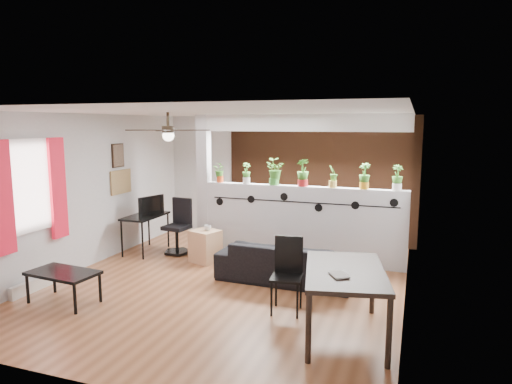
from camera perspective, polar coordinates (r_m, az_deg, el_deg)
name	(u,v)px	position (r m, az deg, el deg)	size (l,w,h in m)	color
room_shell	(227,200)	(6.87, -3.64, -0.97)	(6.30, 7.10, 2.90)	brown
partition_wall	(302,224)	(8.14, 5.78, -3.98)	(3.60, 0.18, 1.35)	#BCBCC1
ceiling_header	(304,123)	(7.95, 5.97, 8.61)	(3.60, 0.18, 0.30)	silver
pier_column	(204,184)	(8.68, -6.50, 0.97)	(0.22, 0.20, 2.60)	#BCBCC1
brick_panel	(320,179)	(9.45, 7.96, 1.56)	(3.90, 0.05, 2.60)	#99512C
vine_decal	(301,202)	(7.97, 5.66, -1.28)	(3.31, 0.01, 0.30)	black
window_assembly	(30,189)	(7.31, -26.37, 0.38)	(0.09, 1.30, 1.55)	white
baseboard_heater	(38,283)	(7.61, -25.57, -10.26)	(0.08, 1.00, 0.18)	silver
corkboard	(121,182)	(8.95, -16.53, 1.23)	(0.03, 0.60, 0.45)	olive
framed_art	(118,155)	(8.87, -16.87, 4.40)	(0.03, 0.34, 0.44)	#8C7259
ceiling_fan	(168,132)	(6.87, -10.92, 7.40)	(1.19, 1.19, 0.43)	black
potted_plant_0	(220,172)	(8.51, -4.53, 2.52)	(0.22, 0.19, 0.37)	#CD4318
potted_plant_1	(246,173)	(8.31, -1.21, 2.45)	(0.24, 0.24, 0.38)	silver
potted_plant_2	(274,171)	(8.13, 2.27, 2.65)	(0.27, 0.22, 0.47)	#3C9034
potted_plant_3	(303,172)	(7.99, 5.88, 2.53)	(0.32, 0.32, 0.48)	#AC1B1D
potted_plant_4	(333,176)	(7.89, 9.59, 2.04)	(0.23, 0.24, 0.39)	#E1B94F
potted_plant_5	(364,175)	(7.82, 13.40, 2.04)	(0.26, 0.23, 0.44)	orange
potted_plant_6	(397,177)	(7.78, 17.26, 1.81)	(0.27, 0.25, 0.42)	white
sofa	(286,262)	(7.19, 3.76, -8.78)	(2.01, 0.79, 0.59)	black
cube_shelf	(205,246)	(8.19, -6.35, -6.73)	(0.47, 0.41, 0.57)	tan
cup	(208,228)	(8.08, -6.07, -4.48)	(0.13, 0.13, 0.10)	gray
computer_desk	(145,219)	(8.92, -13.67, -3.24)	(0.53, 1.00, 0.72)	black
monitor	(149,209)	(9.02, -13.19, -2.04)	(0.06, 0.34, 0.19)	black
office_chair	(179,230)	(8.76, -9.65, -4.68)	(0.53, 0.53, 1.02)	black
dining_table	(345,277)	(5.38, 11.07, -10.33)	(1.16, 1.60, 0.79)	black
book	(332,276)	(5.09, 9.47, -10.28)	(0.17, 0.23, 0.02)	gray
folding_chair	(288,267)	(6.04, 3.99, -9.38)	(0.44, 0.44, 0.97)	black
coffee_table	(63,275)	(6.83, -22.97, -9.52)	(0.99, 0.61, 0.44)	black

